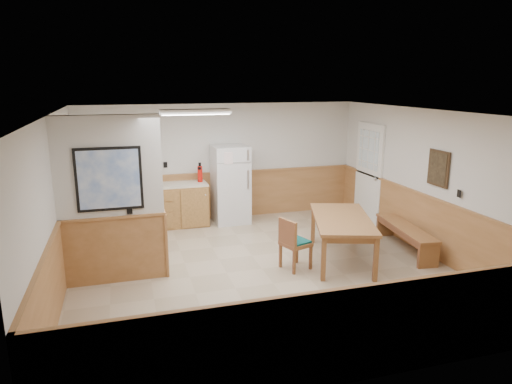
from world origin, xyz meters
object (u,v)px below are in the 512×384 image
object	(u,v)px
dining_chair	(292,240)
fire_extinguisher	(200,173)
dining_bench	(405,232)
dining_table	(342,223)
refrigerator	(230,184)
soap_bottle	(111,182)

from	to	relation	value
dining_chair	fire_extinguisher	world-z (taller)	fire_extinguisher
dining_chair	dining_bench	bearing A→B (deg)	-12.91
dining_bench	fire_extinguisher	world-z (taller)	fire_extinguisher
dining_chair	dining_table	bearing A→B (deg)	-9.98
refrigerator	dining_bench	world-z (taller)	refrigerator
refrigerator	soap_bottle	size ratio (longest dim) A/B	6.99
refrigerator	fire_extinguisher	distance (m)	0.68
refrigerator	dining_table	world-z (taller)	refrigerator
refrigerator	soap_bottle	xyz separation A→B (m)	(-2.41, 0.01, 0.19)
refrigerator	dining_table	bearing A→B (deg)	-65.68
refrigerator	dining_table	distance (m)	2.94
dining_bench	refrigerator	bearing A→B (deg)	142.50
fire_extinguisher	dining_table	bearing A→B (deg)	-71.56
dining_table	dining_chair	bearing A→B (deg)	-153.23
soap_bottle	dining_table	bearing A→B (deg)	-35.66
refrigerator	dining_table	xyz separation A→B (m)	(1.28, -2.64, -0.17)
refrigerator	dining_bench	bearing A→B (deg)	-46.23
dining_table	dining_bench	size ratio (longest dim) A/B	1.15
refrigerator	dining_chair	bearing A→B (deg)	-84.63
soap_bottle	refrigerator	bearing A→B (deg)	-0.26
refrigerator	fire_extinguisher	bearing A→B (deg)	170.29
dining_chair	fire_extinguisher	bearing A→B (deg)	89.92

